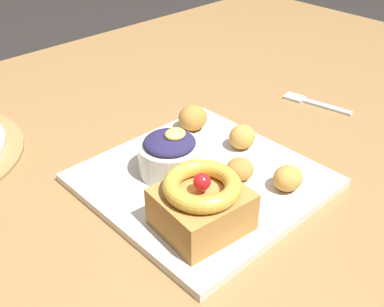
{
  "coord_description": "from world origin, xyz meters",
  "views": [
    {
      "loc": [
        -0.44,
        -0.49,
        1.12
      ],
      "look_at": [
        -0.08,
        -0.11,
        0.77
      ],
      "focal_mm": 43.35,
      "sensor_mm": 36.0,
      "label": 1
    }
  ],
  "objects_px": {
    "front_plate": "(202,180)",
    "fritter_middle": "(240,169)",
    "fritter_front": "(288,178)",
    "fork": "(312,103)",
    "fritter_back": "(242,137)",
    "cake_slice": "(202,203)",
    "fritter_extra": "(194,117)",
    "berry_ramekin": "(170,154)"
  },
  "relations": [
    {
      "from": "fritter_middle",
      "to": "berry_ramekin",
      "type": "bearing_deg",
      "value": 128.34
    },
    {
      "from": "fritter_front",
      "to": "fritter_extra",
      "type": "height_order",
      "value": "fritter_extra"
    },
    {
      "from": "fritter_extra",
      "to": "fork",
      "type": "bearing_deg",
      "value": -16.54
    },
    {
      "from": "fritter_extra",
      "to": "front_plate",
      "type": "bearing_deg",
      "value": -128.93
    },
    {
      "from": "cake_slice",
      "to": "fritter_extra",
      "type": "relative_size",
      "value": 2.29
    },
    {
      "from": "fritter_middle",
      "to": "fritter_extra",
      "type": "relative_size",
      "value": 0.81
    },
    {
      "from": "fritter_front",
      "to": "fritter_back",
      "type": "relative_size",
      "value": 1.01
    },
    {
      "from": "berry_ramekin",
      "to": "fork",
      "type": "bearing_deg",
      "value": -0.68
    },
    {
      "from": "berry_ramekin",
      "to": "fritter_back",
      "type": "relative_size",
      "value": 2.14
    },
    {
      "from": "front_plate",
      "to": "fritter_middle",
      "type": "relative_size",
      "value": 7.56
    },
    {
      "from": "fritter_front",
      "to": "fritter_middle",
      "type": "distance_m",
      "value": 0.06
    },
    {
      "from": "fritter_back",
      "to": "fork",
      "type": "bearing_deg",
      "value": 5.69
    },
    {
      "from": "cake_slice",
      "to": "berry_ramekin",
      "type": "distance_m",
      "value": 0.12
    },
    {
      "from": "front_plate",
      "to": "fritter_back",
      "type": "distance_m",
      "value": 0.1
    },
    {
      "from": "front_plate",
      "to": "fritter_middle",
      "type": "distance_m",
      "value": 0.05
    },
    {
      "from": "fritter_back",
      "to": "berry_ramekin",
      "type": "bearing_deg",
      "value": 167.84
    },
    {
      "from": "berry_ramekin",
      "to": "fritter_front",
      "type": "xyz_separation_m",
      "value": [
        0.09,
        -0.13,
        -0.01
      ]
    },
    {
      "from": "fritter_middle",
      "to": "front_plate",
      "type": "bearing_deg",
      "value": 133.75
    },
    {
      "from": "berry_ramekin",
      "to": "fritter_extra",
      "type": "distance_m",
      "value": 0.12
    },
    {
      "from": "berry_ramekin",
      "to": "fritter_back",
      "type": "distance_m",
      "value": 0.12
    },
    {
      "from": "fritter_extra",
      "to": "fork",
      "type": "height_order",
      "value": "fritter_extra"
    },
    {
      "from": "front_plate",
      "to": "fork",
      "type": "height_order",
      "value": "front_plate"
    },
    {
      "from": "fritter_front",
      "to": "fork",
      "type": "xyz_separation_m",
      "value": [
        0.25,
        0.13,
        -0.03
      ]
    },
    {
      "from": "berry_ramekin",
      "to": "fork",
      "type": "distance_m",
      "value": 0.34
    },
    {
      "from": "cake_slice",
      "to": "berry_ramekin",
      "type": "xyz_separation_m",
      "value": [
        0.05,
        0.11,
        -0.01
      ]
    },
    {
      "from": "front_plate",
      "to": "fritter_front",
      "type": "height_order",
      "value": "fritter_front"
    },
    {
      "from": "fritter_middle",
      "to": "fork",
      "type": "bearing_deg",
      "value": 14.35
    },
    {
      "from": "fork",
      "to": "berry_ramekin",
      "type": "bearing_deg",
      "value": 78.75
    },
    {
      "from": "fritter_front",
      "to": "cake_slice",
      "type": "bearing_deg",
      "value": 168.97
    },
    {
      "from": "cake_slice",
      "to": "fork",
      "type": "xyz_separation_m",
      "value": [
        0.38,
        0.1,
        -0.04
      ]
    },
    {
      "from": "cake_slice",
      "to": "fork",
      "type": "relative_size",
      "value": 0.84
    },
    {
      "from": "fritter_back",
      "to": "fritter_extra",
      "type": "xyz_separation_m",
      "value": [
        -0.01,
        0.09,
        0.0
      ]
    },
    {
      "from": "cake_slice",
      "to": "fritter_extra",
      "type": "height_order",
      "value": "cake_slice"
    },
    {
      "from": "fritter_middle",
      "to": "cake_slice",
      "type": "bearing_deg",
      "value": -162.56
    },
    {
      "from": "fritter_front",
      "to": "fork",
      "type": "bearing_deg",
      "value": 27.41
    },
    {
      "from": "berry_ramekin",
      "to": "fork",
      "type": "xyz_separation_m",
      "value": [
        0.33,
        -0.0,
        -0.04
      ]
    },
    {
      "from": "cake_slice",
      "to": "fritter_extra",
      "type": "distance_m",
      "value": 0.23
    },
    {
      "from": "front_plate",
      "to": "fritter_back",
      "type": "height_order",
      "value": "fritter_back"
    },
    {
      "from": "berry_ramekin",
      "to": "fritter_back",
      "type": "xyz_separation_m",
      "value": [
        0.12,
        -0.03,
        -0.01
      ]
    },
    {
      "from": "cake_slice",
      "to": "fritter_middle",
      "type": "height_order",
      "value": "cake_slice"
    },
    {
      "from": "fritter_front",
      "to": "fork",
      "type": "relative_size",
      "value": 0.32
    },
    {
      "from": "fritter_front",
      "to": "fritter_back",
      "type": "xyz_separation_m",
      "value": [
        0.03,
        0.11,
        0.0
      ]
    }
  ]
}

